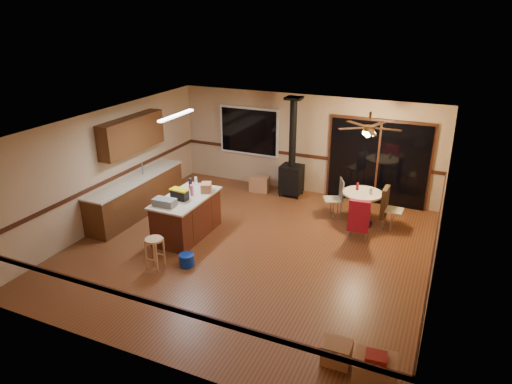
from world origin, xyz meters
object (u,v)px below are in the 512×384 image
Objects in this scene: toolbox_black at (180,195)px; chair_right at (386,203)px; bar_stool at (155,253)px; blue_bucket at (187,260)px; box_corner_a at (374,372)px; box_corner_b at (337,353)px; chair_near at (359,216)px; toolbox_grey at (165,202)px; dining_table at (362,203)px; chair_left at (338,194)px; kitchen_island at (187,216)px; wood_stove at (292,169)px; box_under_window at (260,184)px.

toolbox_black is 0.52× the size of chair_right.
bar_stool reaches higher than blue_bucket.
box_corner_a reaches higher than box_corner_b.
chair_right reaches higher than box_corner_a.
blue_bucket is 0.42× the size of chair_right.
bar_stool reaches higher than box_corner_a.
chair_near reaches higher than blue_bucket.
toolbox_grey is 0.51× the size of dining_table.
dining_table is (3.19, 3.46, 0.23)m from bar_stool.
bar_stool is 4.45m from chair_left.
chair_right is at bearing 30.40° from toolbox_black.
toolbox_grey is (-0.15, -0.55, 0.52)m from kitchen_island.
box_corner_a is (0.65, -4.80, -0.39)m from chair_right.
toolbox_grey is 5.18m from box_corner_a.
toolbox_black is at bearing -112.77° from wood_stove.
box_under_window is (0.56, 3.56, -0.77)m from toolbox_grey.
toolbox_grey is at bearing -105.77° from kitchen_island.
bar_stool is at bearing -81.28° from toolbox_black.
toolbox_black reaches higher than box_under_window.
box_under_window is (-2.93, 0.93, -0.33)m from dining_table.
chair_near is (0.72, -1.03, 0.01)m from chair_left.
blue_bucket is at bearing -130.02° from dining_table.
chair_left is 5.21m from box_corner_a.
blue_bucket is 4.18m from dining_table.
kitchen_island is 3.93m from dining_table.
chair_left is at bearing 40.51° from toolbox_black.
blue_bucket is (0.66, -1.11, -0.33)m from kitchen_island.
toolbox_grey is at bearing 155.00° from box_corner_b.
toolbox_grey reaches higher than box_under_window.
wood_stove is (1.30, 3.05, 0.28)m from kitchen_island.
chair_near reaches higher than bar_stool.
chair_near is at bearing 39.53° from blue_bucket.
blue_bucket is at bearing -86.48° from box_under_window.
blue_bucket is 4.13m from box_under_window.
dining_table is at bearing -17.68° from box_under_window.
bar_stool is (0.15, -1.39, -0.15)m from kitchen_island.
kitchen_island is at bearing -151.02° from chair_right.
dining_table is at bearing -13.39° from chair_left.
dining_table is 4.90m from box_corner_a.
kitchen_island is at bearing -148.10° from dining_table.
wood_stove is 4.25m from blue_bucket.
toolbox_black is at bearing -158.94° from chair_near.
chair_left is 0.99× the size of box_corner_a.
kitchen_island reaches higher than box_under_window.
blue_bucket is at bearing -121.89° from chair_left.
box_under_window is at bearing 86.59° from bar_stool.
box_corner_b is at bearing -15.78° from bar_stool.
kitchen_island reaches higher than blue_bucket.
toolbox_grey is at bearing -143.08° from dining_table.
chair_left and chair_right have the same top height.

